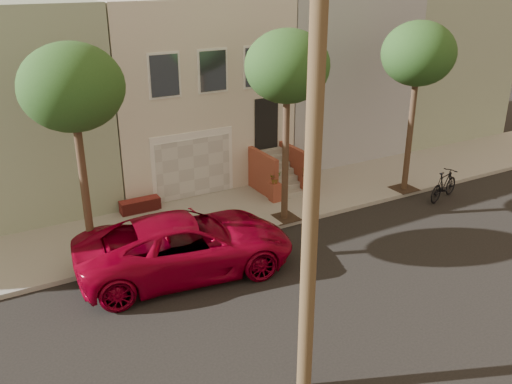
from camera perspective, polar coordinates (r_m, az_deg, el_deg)
ground at (r=15.75m, az=7.46°, el=-9.12°), size 90.00×90.00×0.00m
sidewalk at (r=19.72m, az=-1.80°, el=-1.95°), size 40.00×3.70×0.15m
house_row at (r=23.76m, az=-8.62°, el=11.04°), size 33.10×11.70×7.00m
tree_left at (r=15.06m, az=-18.43°, el=10.05°), size 2.70×2.57×6.30m
tree_mid at (r=17.49m, az=3.25°, el=12.67°), size 2.70×2.57×6.30m
tree_right at (r=20.95m, az=16.40°, el=13.41°), size 2.70×2.57×6.30m
pickup_truck at (r=15.83m, az=-7.23°, el=-5.40°), size 6.47×3.61×1.71m
motorcycle at (r=21.86m, az=18.81°, el=0.70°), size 1.98×1.04×1.14m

